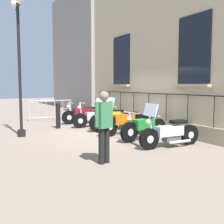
# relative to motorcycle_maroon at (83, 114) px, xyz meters

# --- Properties ---
(ground_plane) EXTENTS (60.00, 60.00, 0.00)m
(ground_plane) POSITION_rel_motorcycle_maroon_xyz_m (0.40, 2.97, -0.43)
(ground_plane) COLOR gray
(building_facade) EXTENTS (0.82, 10.42, 8.80)m
(building_facade) POSITION_rel_motorcycle_maroon_xyz_m (-2.00, 2.97, 3.88)
(building_facade) COLOR #C6B28E
(building_facade) RESTS_ON ground_plane
(motorcycle_maroon) EXTENTS (2.11, 0.72, 1.01)m
(motorcycle_maroon) POSITION_rel_motorcycle_maroon_xyz_m (0.00, 0.00, 0.00)
(motorcycle_maroon) COLOR black
(motorcycle_maroon) RESTS_ON ground_plane
(motorcycle_silver) EXTENTS (2.14, 0.59, 1.08)m
(motorcycle_silver) POSITION_rel_motorcycle_maroon_xyz_m (-0.03, 1.30, -0.03)
(motorcycle_silver) COLOR black
(motorcycle_silver) RESTS_ON ground_plane
(motorcycle_yellow) EXTENTS (2.03, 0.54, 1.31)m
(motorcycle_yellow) POSITION_rel_motorcycle_maroon_xyz_m (-0.16, 2.45, 0.01)
(motorcycle_yellow) COLOR black
(motorcycle_yellow) RESTS_ON ground_plane
(motorcycle_orange) EXTENTS (2.15, 0.56, 1.38)m
(motorcycle_orange) POSITION_rel_motorcycle_maroon_xyz_m (-0.11, 3.49, 0.03)
(motorcycle_orange) COLOR black
(motorcycle_orange) RESTS_ON ground_plane
(motorcycle_green) EXTENTS (2.02, 0.69, 0.96)m
(motorcycle_green) POSITION_rel_motorcycle_maroon_xyz_m (-0.16, 4.64, -0.01)
(motorcycle_green) COLOR black
(motorcycle_green) RESTS_ON ground_plane
(motorcycle_white) EXTENTS (2.10, 0.70, 1.30)m
(motorcycle_white) POSITION_rel_motorcycle_maroon_xyz_m (-0.16, 5.89, -0.01)
(motorcycle_white) COLOR black
(motorcycle_white) RESTS_ON ground_plane
(lamppost) EXTENTS (0.31, 1.01, 4.79)m
(lamppost) POSITION_rel_motorcycle_maroon_xyz_m (3.27, 2.02, 2.65)
(lamppost) COLOR black
(lamppost) RESTS_ON ground_plane
(crowd_barrier) EXTENTS (2.20, 0.22, 1.05)m
(crowd_barrier) POSITION_rel_motorcycle_maroon_xyz_m (1.01, -1.92, 0.14)
(crowd_barrier) COLOR #B7B7BF
(crowd_barrier) RESTS_ON ground_plane
(bollard) EXTENTS (0.19, 0.19, 1.12)m
(bollard) POSITION_rel_motorcycle_maroon_xyz_m (1.54, 0.89, 0.13)
(bollard) COLOR black
(bollard) RESTS_ON ground_plane
(pedestrian_standing) EXTENTS (0.51, 0.31, 1.68)m
(pedestrian_standing) POSITION_rel_motorcycle_maroon_xyz_m (2.30, 6.43, 0.52)
(pedestrian_standing) COLOR black
(pedestrian_standing) RESTS_ON ground_plane
(distant_building) EXTENTS (4.80, 7.79, 8.82)m
(distant_building) POSITION_rel_motorcycle_maroon_xyz_m (-4.71, -7.84, 3.98)
(distant_building) COLOR gray
(distant_building) RESTS_ON ground_plane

